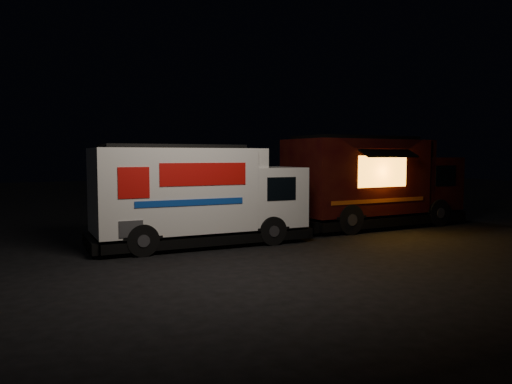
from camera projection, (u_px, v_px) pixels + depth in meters
name	position (u px, v px, depth m)	size (l,w,h in m)	color
ground	(257.00, 243.00, 14.68)	(80.00, 80.00, 0.00)	black
white_truck	(201.00, 195.00, 14.35)	(6.34, 2.16, 2.88)	silver
red_truck	(375.00, 182.00, 18.17)	(6.98, 2.57, 3.25)	#38110A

